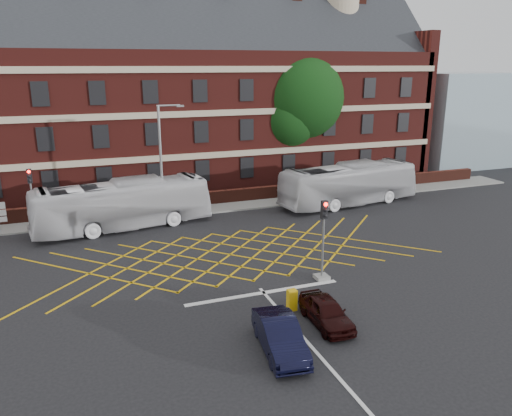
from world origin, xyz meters
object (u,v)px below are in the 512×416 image
object	(u,v)px
street_lamp	(163,184)
utility_cabinet	(292,300)
bus_left	(123,205)
traffic_light_far	(33,206)
traffic_light_near	(323,248)
car_maroon	(326,311)
car_navy	(280,336)
bus_right	(349,184)
deciduous_tree	(298,104)

from	to	relation	value
street_lamp	utility_cabinet	xyz separation A→B (m)	(3.01, -15.29, -2.29)
bus_left	traffic_light_far	size ratio (longest dim) A/B	2.81
bus_left	traffic_light_near	xyz separation A→B (m)	(8.80, -12.39, 0.09)
car_maroon	traffic_light_near	world-z (taller)	traffic_light_near
car_navy	utility_cabinet	distance (m)	3.50
bus_left	bus_right	xyz separation A→B (m)	(17.65, -0.08, -0.02)
bus_left	car_maroon	distance (m)	18.03
bus_right	car_maroon	world-z (taller)	bus_right
car_navy	street_lamp	size ratio (longest dim) A/B	0.49
bus_left	utility_cabinet	xyz separation A→B (m)	(5.90, -14.99, -1.17)
bus_left	street_lamp	distance (m)	3.11
car_maroon	deciduous_tree	size ratio (longest dim) A/B	0.29
deciduous_tree	traffic_light_near	world-z (taller)	deciduous_tree
bus_right	car_navy	size ratio (longest dim) A/B	2.94
bus_right	car_navy	world-z (taller)	bus_right
car_navy	deciduous_tree	bearing A→B (deg)	70.87
bus_left	street_lamp	xyz separation A→B (m)	(2.89, 0.30, 1.12)
deciduous_tree	utility_cabinet	world-z (taller)	deciduous_tree
bus_right	traffic_light_far	xyz separation A→B (m)	(-23.33, 1.53, 0.11)
deciduous_tree	bus_right	bearing A→B (deg)	-87.37
bus_right	utility_cabinet	world-z (taller)	bus_right
bus_left	traffic_light_near	distance (m)	15.20
bus_left	car_navy	distance (m)	18.42
deciduous_tree	street_lamp	distance (m)	17.35
bus_left	traffic_light_near	bearing A→B (deg)	-152.54
traffic_light_far	street_lamp	bearing A→B (deg)	-7.65
car_maroon	street_lamp	bearing A→B (deg)	104.42
car_navy	utility_cabinet	world-z (taller)	car_navy
car_maroon	traffic_light_near	size ratio (longest dim) A/B	0.82
traffic_light_near	utility_cabinet	distance (m)	4.10
car_navy	bus_left	bearing A→B (deg)	109.72
bus_left	traffic_light_far	distance (m)	5.86
bus_right	deciduous_tree	size ratio (longest dim) A/B	0.98
car_maroon	deciduous_tree	world-z (taller)	deciduous_tree
street_lamp	car_maroon	bearing A→B (deg)	-77.18
bus_left	traffic_light_far	bearing A→B (deg)	67.72
deciduous_tree	traffic_light_near	distance (m)	23.59
car_maroon	bus_right	bearing A→B (deg)	58.32
street_lamp	bus_left	bearing A→B (deg)	-174.03
deciduous_tree	street_lamp	world-z (taller)	deciduous_tree
car_maroon	utility_cabinet	size ratio (longest dim) A/B	3.51
bus_left	utility_cabinet	world-z (taller)	bus_left
car_navy	car_maroon	size ratio (longest dim) A/B	1.15
car_navy	street_lamp	xyz separation A→B (m)	(-1.15, 18.25, 2.13)
street_lamp	traffic_light_far	bearing A→B (deg)	172.35
traffic_light_near	street_lamp	bearing A→B (deg)	114.98
bus_left	utility_cabinet	bearing A→B (deg)	-166.45
car_navy	traffic_light_near	bearing A→B (deg)	56.39
bus_left	deciduous_tree	distance (m)	20.23
traffic_light_far	utility_cabinet	size ratio (longest dim) A/B	4.29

